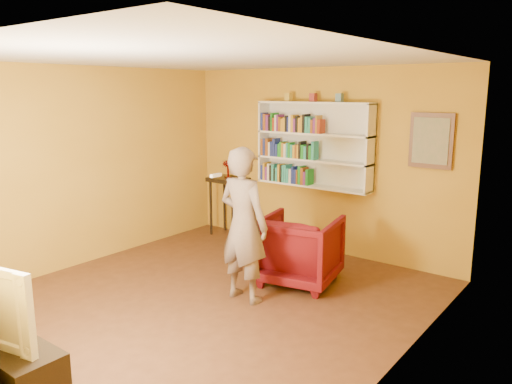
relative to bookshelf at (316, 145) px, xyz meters
The scene contains 15 objects.
room_shell 2.48m from the bookshelf, 90.00° to the right, with size 5.30×5.80×2.88m.
bookshelf is the anchor object (origin of this frame).
books_row_lower 0.64m from the bookshelf, 166.41° to the right, with size 0.85×0.19×0.27m.
books_row_middle 0.42m from the bookshelf, 164.86° to the right, with size 0.94×0.18×0.27m.
books_row_upper 0.47m from the bookshelf, 163.31° to the right, with size 1.03×0.19×0.27m.
ornament_left 0.81m from the bookshelf, behind, with size 0.09×0.09×0.12m, color gold.
ornament_centre 0.68m from the bookshelf, 111.21° to the right, with size 0.09×0.09×0.12m, color maroon.
ornament_right 0.79m from the bookshelf, ahead, with size 0.09×0.09×0.12m, color slate.
framed_painting 1.66m from the bookshelf, ahead, with size 0.55×0.05×0.70m.
console_table 1.75m from the bookshelf, behind, with size 0.59×0.45×0.97m.
ruby_lustre 1.61m from the bookshelf, behind, with size 0.18×0.18×0.29m.
armchair 1.78m from the bookshelf, 66.62° to the right, with size 0.91×0.94×0.86m, color #45040D.
person 2.19m from the bookshelf, 81.51° to the right, with size 0.65×0.42×1.77m, color #6A584E.
game_remote 2.30m from the bookshelf, 87.16° to the right, with size 0.04×0.15×0.04m, color white.
tv_cabinet 4.85m from the bookshelf, 90.93° to the right, with size 1.36×0.41×0.49m, color black.
Camera 1 is at (3.72, -3.86, 2.38)m, focal length 35.00 mm.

